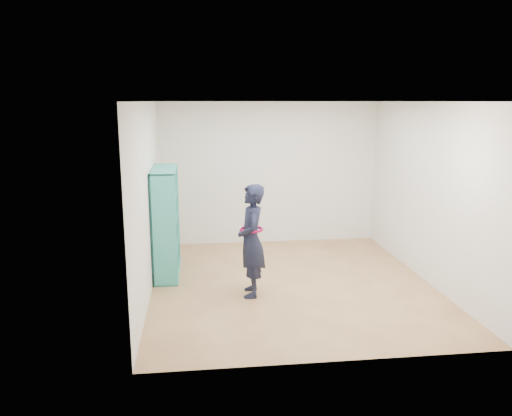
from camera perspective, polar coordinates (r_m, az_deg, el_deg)
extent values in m
plane|color=#926442|center=(7.38, 4.03, -8.59)|extent=(4.50, 4.50, 0.00)
plane|color=white|center=(6.90, 4.36, 12.05)|extent=(4.50, 4.50, 0.00)
cube|color=silver|center=(6.93, -12.27, 0.99)|extent=(0.02, 4.50, 2.60)
cube|color=silver|center=(7.66, 19.05, 1.64)|extent=(0.02, 4.50, 2.60)
cube|color=silver|center=(9.21, 1.53, 3.98)|extent=(4.00, 0.02, 2.60)
cube|color=silver|center=(4.89, 9.22, -3.52)|extent=(4.00, 0.02, 2.60)
cube|color=teal|center=(7.11, -10.52, -2.67)|extent=(0.36, 0.03, 1.63)
cube|color=teal|center=(8.27, -10.02, -0.57)|extent=(0.36, 0.03, 1.63)
cube|color=teal|center=(7.91, -10.04, -7.19)|extent=(0.36, 1.22, 0.03)
cube|color=teal|center=(7.54, -10.48, 4.40)|extent=(0.36, 1.22, 0.03)
cube|color=teal|center=(7.70, -11.48, -1.57)|extent=(0.03, 1.22, 1.63)
cube|color=teal|center=(7.50, -10.34, -1.89)|extent=(0.33, 0.03, 1.58)
cube|color=teal|center=(7.88, -10.18, -1.21)|extent=(0.33, 0.03, 1.58)
cube|color=teal|center=(7.79, -10.15, -4.36)|extent=(0.33, 1.17, 0.03)
cube|color=teal|center=(7.69, -10.25, -1.54)|extent=(0.33, 1.17, 0.03)
cube|color=teal|center=(7.60, -10.37, 1.35)|extent=(0.33, 1.17, 0.03)
cube|color=beige|center=(7.51, -10.06, -7.70)|extent=(0.22, 0.14, 0.09)
cube|color=black|center=(7.32, -10.13, -4.46)|extent=(0.18, 0.16, 0.21)
cube|color=maroon|center=(7.21, -10.25, -1.25)|extent=(0.18, 0.16, 0.27)
cube|color=silver|center=(7.21, -10.40, 1.09)|extent=(0.22, 0.14, 0.06)
cube|color=navy|center=(7.81, -9.87, -6.33)|extent=(0.18, 0.16, 0.24)
cube|color=brown|center=(7.69, -9.98, -3.55)|extent=(0.18, 0.16, 0.24)
cube|color=#BFB28C|center=(7.67, -10.12, -1.14)|extent=(0.22, 0.14, 0.09)
cube|color=#26594C|center=(7.51, -10.21, 2.51)|extent=(0.18, 0.16, 0.31)
cube|color=beige|center=(8.17, -9.74, -5.37)|extent=(0.18, 0.16, 0.27)
cube|color=black|center=(8.14, -9.87, -3.22)|extent=(0.22, 0.14, 0.09)
cube|color=maroon|center=(7.97, -9.95, 0.13)|extent=(0.18, 0.16, 0.29)
cube|color=silver|center=(7.90, -10.05, 2.84)|extent=(0.18, 0.16, 0.26)
imported|color=black|center=(6.72, -0.52, -3.75)|extent=(0.40, 0.58, 1.54)
torus|color=#930B42|center=(6.68, -0.53, -2.46)|extent=(0.33, 0.33, 0.04)
cube|color=silver|center=(6.77, -1.87, -2.73)|extent=(0.02, 0.11, 0.13)
cube|color=black|center=(6.77, -1.87, -2.73)|extent=(0.02, 0.11, 0.13)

